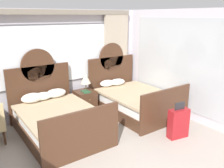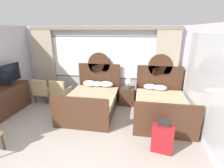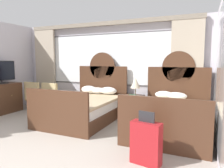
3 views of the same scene
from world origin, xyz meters
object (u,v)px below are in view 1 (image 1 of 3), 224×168
bed_near_window (57,119)px  table_lamp_on_nightstand (86,79)px  bed_near_mirror (133,100)px  book_on_nightstand (86,92)px  nightstand_between_beds (85,102)px  suitcase_on_floor (178,123)px

bed_near_window → table_lamp_on_nightstand: bed_near_window is taller
bed_near_mirror → book_on_nightstand: size_ratio=8.59×
nightstand_between_beds → suitcase_on_floor: (0.96, -2.36, 0.02)m
bed_near_window → suitcase_on_floor: size_ratio=2.79×
book_on_nightstand → suitcase_on_floor: size_ratio=0.32×
bed_near_window → bed_near_mirror: size_ratio=1.00×
bed_near_window → suitcase_on_floor: (2.05, -1.65, -0.03)m
bed_near_mirror → table_lamp_on_nightstand: size_ratio=4.61×
book_on_nightstand → nightstand_between_beds: bearing=78.2°
table_lamp_on_nightstand → book_on_nightstand: size_ratio=1.86×
nightstand_between_beds → suitcase_on_floor: suitcase_on_floor is taller
bed_near_mirror → nightstand_between_beds: bed_near_mirror is taller
nightstand_between_beds → table_lamp_on_nightstand: bearing=6.1°
nightstand_between_beds → book_on_nightstand: size_ratio=2.34×
bed_near_mirror → suitcase_on_floor: 1.64m
bed_near_mirror → book_on_nightstand: 1.30m
bed_near_mirror → table_lamp_on_nightstand: (-1.04, 0.72, 0.60)m
bed_near_window → bed_near_mirror: same height
bed_near_window → book_on_nightstand: bearing=29.4°
table_lamp_on_nightstand → suitcase_on_floor: table_lamp_on_nightstand is taller
table_lamp_on_nightstand → book_on_nightstand: (-0.06, -0.11, -0.32)m
suitcase_on_floor → bed_near_mirror: bearing=85.4°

